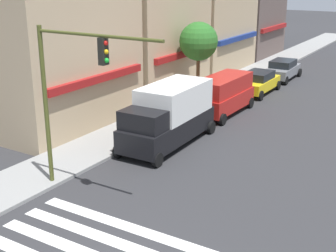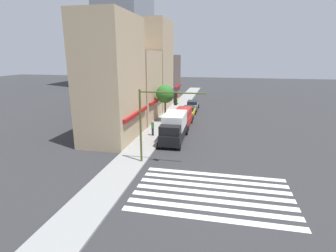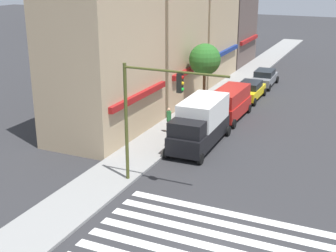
# 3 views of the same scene
# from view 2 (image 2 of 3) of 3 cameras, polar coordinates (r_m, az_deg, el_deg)

# --- Properties ---
(ground_plane) EXTENTS (200.00, 200.00, 0.00)m
(ground_plane) POSITION_cam_2_polar(r_m,az_deg,el_deg) (18.94, 9.63, -14.21)
(ground_plane) COLOR #2D2D30
(sidewalk_left) EXTENTS (120.00, 3.00, 0.15)m
(sidewalk_left) POSITION_cam_2_polar(r_m,az_deg,el_deg) (20.45, -12.32, -11.79)
(sidewalk_left) COLOR gray
(sidewalk_left) RESTS_ON ground_plane
(crosswalk_stripes) EXTENTS (6.49, 10.80, 0.01)m
(crosswalk_stripes) POSITION_cam_2_polar(r_m,az_deg,el_deg) (18.94, 9.63, -14.20)
(crosswalk_stripes) COLOR silver
(crosswalk_stripes) RESTS_ON ground_plane
(storefront_row) EXTENTS (35.85, 5.30, 15.01)m
(storefront_row) POSITION_cam_2_polar(r_m,az_deg,el_deg) (41.61, -4.83, 10.94)
(storefront_row) COLOR tan
(storefront_row) RESTS_ON ground_plane
(traffic_signal) EXTENTS (0.32, 5.60, 6.51)m
(traffic_signal) POSITION_cam_2_polar(r_m,az_deg,el_deg) (21.90, -2.82, 2.65)
(traffic_signal) COLOR #474C1E
(traffic_signal) RESTS_ON ground_plane
(box_truck_black) EXTENTS (6.25, 2.42, 3.04)m
(box_truck_black) POSITION_cam_2_polar(r_m,az_deg,el_deg) (28.72, 1.29, -0.29)
(box_truck_black) COLOR black
(box_truck_black) RESTS_ON ground_plane
(van_red) EXTENTS (5.04, 2.22, 2.34)m
(van_red) POSITION_cam_2_polar(r_m,az_deg,el_deg) (34.89, 3.20, 1.96)
(van_red) COLOR #B21E19
(van_red) RESTS_ON ground_plane
(sedan_yellow) EXTENTS (4.40, 2.02, 1.59)m
(sedan_yellow) POSITION_cam_2_polar(r_m,az_deg,el_deg) (40.74, 4.46, 3.21)
(sedan_yellow) COLOR yellow
(sedan_yellow) RESTS_ON ground_plane
(sedan_grey) EXTENTS (4.45, 2.02, 1.59)m
(sedan_grey) POSITION_cam_2_polar(r_m,az_deg,el_deg) (46.00, 5.34, 4.56)
(sedan_grey) COLOR slate
(sedan_grey) RESTS_ON ground_plane
(pedestrian_green_top) EXTENTS (0.32, 0.32, 1.77)m
(pedestrian_green_top) POSITION_cam_2_polar(r_m,az_deg,el_deg) (30.51, -3.35, -0.38)
(pedestrian_green_top) COLOR #23232D
(pedestrian_green_top) RESTS_ON sidewalk_left
(street_tree) EXTENTS (2.56, 2.56, 5.15)m
(street_tree) POSITION_cam_2_polar(r_m,az_deg,el_deg) (36.77, -0.62, 6.96)
(street_tree) COLOR brown
(street_tree) RESTS_ON sidewalk_left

